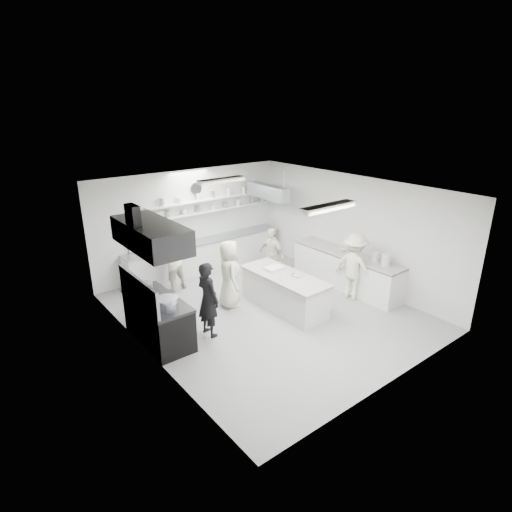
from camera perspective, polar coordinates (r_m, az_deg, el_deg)
floor at (r=10.26m, az=1.37°, el=-7.60°), size 6.00×7.00×0.02m
ceiling at (r=9.24m, az=1.53°, el=9.18°), size 6.00×7.00×0.02m
wall_back at (r=12.42m, az=-8.89°, el=4.71°), size 6.00×0.04×3.00m
wall_front at (r=7.51m, az=18.77°, el=-6.90°), size 6.00×0.04×3.00m
wall_left at (r=8.21m, az=-15.01°, el=-4.08°), size 0.04×7.00×3.00m
wall_right at (r=11.69m, az=12.91°, el=3.44°), size 0.04×7.00×3.00m
stove at (r=9.14m, az=-13.12°, el=-8.64°), size 0.80×1.80×0.90m
exhaust_hood at (r=8.41m, az=-14.14°, el=2.78°), size 0.85×2.00×0.50m
back_counter at (r=12.63m, az=-6.78°, el=0.12°), size 5.00×0.60×0.92m
shelf_lower at (r=12.59m, az=-5.87°, el=6.24°), size 4.20×0.26×0.04m
shelf_upper at (r=12.51m, az=-5.93°, el=7.79°), size 4.20×0.26×0.04m
pass_through_window at (r=11.87m, az=-14.29°, el=3.32°), size 1.30×0.04×1.00m
wall_clock at (r=12.26m, az=-8.21°, el=9.11°), size 0.32×0.05×0.32m
right_counter at (r=11.65m, az=12.17°, el=-1.94°), size 0.74×3.30×0.94m
pot_rack at (r=12.44m, az=1.59°, el=8.76°), size 0.30×1.60×0.40m
light_fixture_front at (r=7.98m, az=9.81°, el=6.58°), size 1.30×0.25×0.10m
light_fixture_rear at (r=10.68m, az=-4.72°, el=10.26°), size 1.30×0.25×0.10m
prep_island at (r=10.26m, az=3.86°, el=-4.98°), size 0.89×2.28×0.83m
stove_pot at (r=8.48m, az=-12.01°, el=-6.45°), size 0.45×0.45×0.26m
cook_stove at (r=9.00m, az=-6.56°, el=-5.89°), size 0.45×0.64×1.68m
cook_back at (r=11.28m, az=-11.62°, el=-0.52°), size 0.92×0.77×1.72m
cook_island_left at (r=10.22m, az=-3.66°, el=-2.44°), size 0.80×0.96×1.69m
cook_island_right at (r=11.70m, az=2.12°, el=0.20°), size 0.47×0.94×1.54m
cook_right at (r=10.88m, az=13.26°, el=-1.39°), size 0.82×1.21×1.74m
bowl_island_a at (r=10.07m, az=5.60°, el=-2.73°), size 0.35×0.35×0.07m
bowl_island_b at (r=10.18m, az=3.68°, el=-2.44°), size 0.23×0.23×0.06m
bowl_right at (r=11.65m, az=11.51°, el=0.76°), size 0.33×0.33×0.06m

